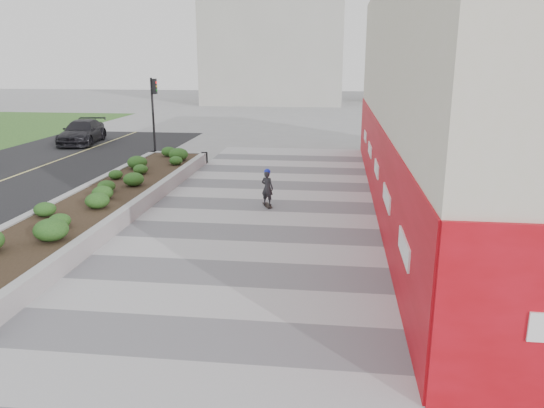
{
  "coord_description": "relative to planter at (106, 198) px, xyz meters",
  "views": [
    {
      "loc": [
        2.51,
        -10.25,
        5.16
      ],
      "look_at": [
        0.73,
        4.43,
        1.1
      ],
      "focal_mm": 35.0,
      "sensor_mm": 36.0,
      "label": 1
    }
  ],
  "objects": [
    {
      "name": "ground",
      "position": [
        5.5,
        -7.0,
        -0.42
      ],
      "size": [
        160.0,
        160.0,
        0.0
      ],
      "primitive_type": "plane",
      "color": "gray",
      "rests_on": "ground"
    },
    {
      "name": "walkway",
      "position": [
        5.5,
        -4.0,
        -0.41
      ],
      "size": [
        8.0,
        36.0,
        0.01
      ],
      "primitive_type": "cube",
      "color": "#A8A8AD",
      "rests_on": "ground"
    },
    {
      "name": "building",
      "position": [
        12.48,
        1.98,
        3.56
      ],
      "size": [
        6.04,
        24.08,
        8.0
      ],
      "color": "beige",
      "rests_on": "ground"
    },
    {
      "name": "planter",
      "position": [
        0.0,
        0.0,
        0.0
      ],
      "size": [
        3.0,
        18.0,
        0.9
      ],
      "color": "#9E9EA0",
      "rests_on": "ground"
    },
    {
      "name": "traffic_signal_near",
      "position": [
        -1.73,
        10.5,
        2.34
      ],
      "size": [
        0.33,
        0.28,
        4.2
      ],
      "color": "black",
      "rests_on": "ground"
    },
    {
      "name": "distant_bldg_north_l",
      "position": [
        0.5,
        48.0,
        9.58
      ],
      "size": [
        16.0,
        12.0,
        20.0
      ],
      "primitive_type": "cube",
      "color": "#ADAAA3",
      "rests_on": "ground"
    },
    {
      "name": "distant_bldg_north_r",
      "position": [
        20.5,
        53.0,
        11.58
      ],
      "size": [
        14.0,
        10.0,
        24.0
      ],
      "primitive_type": "cube",
      "color": "#ADAAA3",
      "rests_on": "ground"
    },
    {
      "name": "manhole_cover",
      "position": [
        6.0,
        -4.0,
        -0.42
      ],
      "size": [
        0.44,
        0.44,
        0.01
      ],
      "primitive_type": "cylinder",
      "color": "#595654",
      "rests_on": "ground"
    },
    {
      "name": "skateboarder",
      "position": [
        5.63,
        1.01,
        0.3
      ],
      "size": [
        0.54,
        0.74,
        1.41
      ],
      "rotation": [
        0.0,
        0.0,
        0.39
      ],
      "color": "beige",
      "rests_on": "ground"
    },
    {
      "name": "car_dark",
      "position": [
        -7.83,
        14.33,
        0.31
      ],
      "size": [
        2.77,
        5.24,
        1.45
      ],
      "primitive_type": "imported",
      "rotation": [
        0.0,
        0.0,
        0.15
      ],
      "color": "black",
      "rests_on": "ground"
    }
  ]
}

